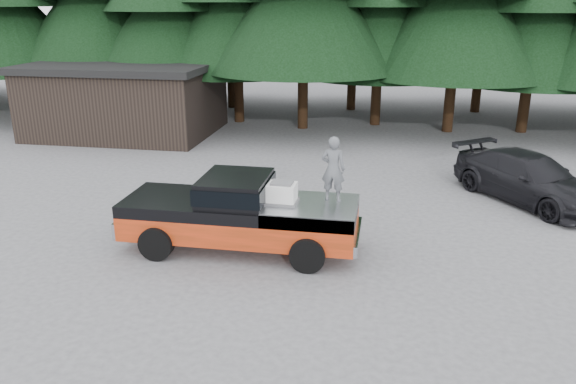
% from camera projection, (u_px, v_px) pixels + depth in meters
% --- Properties ---
extents(ground, '(120.00, 120.00, 0.00)m').
position_uv_depth(ground, '(255.00, 250.00, 14.20)').
color(ground, '#4C4C4E').
rests_on(ground, ground).
extents(pickup_truck, '(6.00, 2.04, 1.33)m').
position_uv_depth(pickup_truck, '(240.00, 224.00, 14.09)').
color(pickup_truck, red).
rests_on(pickup_truck, ground).
extents(truck_cab, '(1.66, 1.90, 0.59)m').
position_uv_depth(truck_cab, '(235.00, 188.00, 13.80)').
color(truck_cab, black).
rests_on(truck_cab, pickup_truck).
extents(air_compressor, '(0.70, 0.59, 0.47)m').
position_uv_depth(air_compressor, '(282.00, 194.00, 13.56)').
color(air_compressor, silver).
rests_on(air_compressor, pickup_truck).
extents(man_on_bed, '(0.63, 0.45, 1.61)m').
position_uv_depth(man_on_bed, '(333.00, 169.00, 13.55)').
color(man_on_bed, '#53555A').
rests_on(man_on_bed, pickup_truck).
extents(parked_car, '(4.75, 5.38, 1.49)m').
position_uv_depth(parked_car, '(528.00, 178.00, 17.48)').
color(parked_car, black).
rests_on(parked_car, ground).
extents(utility_building, '(8.40, 6.40, 3.30)m').
position_uv_depth(utility_building, '(127.00, 98.00, 26.34)').
color(utility_building, black).
rests_on(utility_building, ground).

